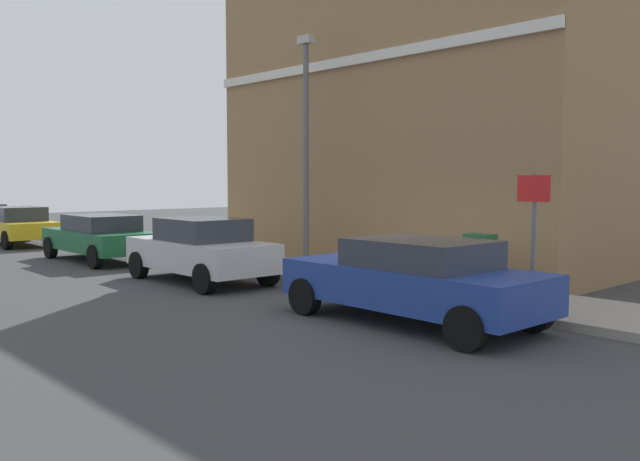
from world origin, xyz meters
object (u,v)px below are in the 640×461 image
(utility_cabinet, at_px, (480,266))
(street_sign, at_px, (534,221))
(lamppost, at_px, (306,141))
(car_yellow, at_px, (17,225))
(bollard_near_cabinet, at_px, (413,257))
(car_green, at_px, (99,236))
(car_silver, at_px, (201,249))
(car_blue, at_px, (414,279))

(utility_cabinet, xyz_separation_m, street_sign, (-0.88, -1.62, 0.98))
(utility_cabinet, xyz_separation_m, lamppost, (0.01, 5.10, 2.62))
(utility_cabinet, bearing_deg, street_sign, -118.59)
(car_yellow, height_order, bollard_near_cabinet, car_yellow)
(lamppost, bearing_deg, utility_cabinet, -90.17)
(car_green, relative_size, utility_cabinet, 3.85)
(car_green, height_order, lamppost, lamppost)
(car_silver, xyz_separation_m, bollard_near_cabinet, (2.79, -3.94, -0.06))
(car_blue, height_order, street_sign, street_sign)
(car_silver, relative_size, car_green, 0.93)
(bollard_near_cabinet, bearing_deg, car_yellow, 100.14)
(car_blue, xyz_separation_m, car_green, (-0.11, 11.56, -0.02))
(bollard_near_cabinet, height_order, street_sign, street_sign)
(car_silver, height_order, utility_cabinet, car_silver)
(car_yellow, xyz_separation_m, bollard_near_cabinet, (2.85, -15.95, -0.02))
(street_sign, height_order, lamppost, lamppost)
(car_green, bearing_deg, bollard_near_cabinet, -162.23)
(bollard_near_cabinet, bearing_deg, car_blue, -140.43)
(street_sign, bearing_deg, car_blue, 145.13)
(bollard_near_cabinet, xyz_separation_m, street_sign, (-0.98, -3.36, 0.96))
(utility_cabinet, bearing_deg, car_yellow, 98.85)
(car_green, height_order, street_sign, street_sign)
(car_silver, xyz_separation_m, car_green, (0.03, 5.42, -0.04))
(bollard_near_cabinet, relative_size, lamppost, 0.18)
(utility_cabinet, xyz_separation_m, bollard_near_cabinet, (0.10, 1.74, 0.02))
(street_sign, bearing_deg, car_silver, 103.94)
(car_silver, distance_m, car_green, 5.43)
(car_green, height_order, utility_cabinet, car_green)
(car_silver, xyz_separation_m, lamppost, (2.71, -0.58, 2.54))
(car_green, xyz_separation_m, bollard_near_cabinet, (2.76, -9.36, -0.01))
(car_green, bearing_deg, car_silver, -179.01)
(car_green, xyz_separation_m, street_sign, (1.78, -12.72, 0.94))
(car_silver, relative_size, street_sign, 1.79)
(utility_cabinet, bearing_deg, car_green, 103.49)
(car_green, distance_m, street_sign, 12.88)
(car_blue, relative_size, car_green, 1.02)
(car_yellow, bearing_deg, car_blue, -177.80)
(car_green, distance_m, utility_cabinet, 11.42)
(car_silver, height_order, street_sign, street_sign)
(car_green, bearing_deg, car_blue, -178.14)
(car_green, bearing_deg, street_sign, -170.71)
(car_blue, xyz_separation_m, car_yellow, (-0.20, 18.15, -0.01))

